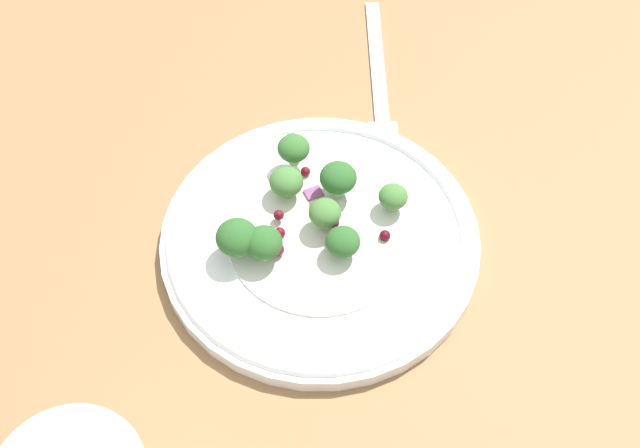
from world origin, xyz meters
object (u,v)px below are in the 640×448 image
Objects in this scene: plate at (320,238)px; broccoli_floret_0 at (286,182)px; broccoli_floret_2 at (294,149)px; fork at (379,83)px; broccoli_floret_1 at (325,213)px.

plate is 9.11× the size of broccoli_floret_0.
broccoli_floret_2 is 0.13× the size of fork.
broccoli_floret_1 is at bearing -100.96° from fork.
broccoli_floret_1 is 0.13× the size of fork.
fork is at bearing 79.04° from broccoli_floret_1.
broccoli_floret_1 is at bearing -40.77° from broccoli_floret_0.
broccoli_floret_2 is at bearing 117.74° from broccoli_floret_1.
broccoli_floret_0 is 1.03× the size of broccoli_floret_2.
broccoli_floret_2 is (-2.90, 5.51, 0.38)cm from broccoli_floret_1.
broccoli_floret_2 reaches higher than broccoli_floret_1.
plate is 2.29cm from broccoli_floret_1.
broccoli_floret_0 is (-2.85, 3.45, 1.95)cm from plate.
plate is 9.38× the size of broccoli_floret_2.
plate is 4.88cm from broccoli_floret_0.
plate is at bearing -110.64° from broccoli_floret_1.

